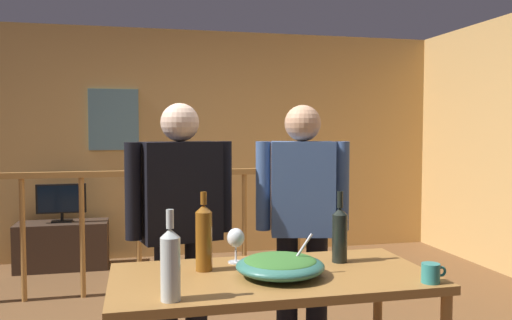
# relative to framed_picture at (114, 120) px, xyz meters

# --- Properties ---
(back_wall) EXTENTS (6.13, 0.10, 2.54)m
(back_wall) POSITION_rel_framed_picture_xyz_m (0.73, 0.06, -0.27)
(back_wall) COLOR tan
(back_wall) RESTS_ON ground_plane
(framed_picture) EXTENTS (0.53, 0.03, 0.66)m
(framed_picture) POSITION_rel_framed_picture_xyz_m (0.00, 0.00, 0.00)
(framed_picture) COLOR slate
(stair_railing) EXTENTS (3.83, 0.10, 1.12)m
(stair_railing) POSITION_rel_framed_picture_xyz_m (0.27, -1.30, -0.84)
(stair_railing) COLOR #9E6B33
(stair_railing) RESTS_ON ground_plane
(tv_console) EXTENTS (0.90, 0.40, 0.48)m
(tv_console) POSITION_rel_framed_picture_xyz_m (-0.51, -0.29, -1.30)
(tv_console) COLOR #38281E
(tv_console) RESTS_ON ground_plane
(flat_screen_tv) EXTENTS (0.48, 0.12, 0.40)m
(flat_screen_tv) POSITION_rel_framed_picture_xyz_m (-0.51, -0.32, -0.82)
(flat_screen_tv) COLOR black
(flat_screen_tv) RESTS_ON tv_console
(serving_table) EXTENTS (1.47, 0.73, 0.76)m
(serving_table) POSITION_rel_framed_picture_xyz_m (0.84, -3.58, -0.85)
(serving_table) COLOR #9E6B33
(serving_table) RESTS_ON ground_plane
(salad_bowl) EXTENTS (0.41, 0.41, 0.21)m
(salad_bowl) POSITION_rel_framed_picture_xyz_m (0.86, -3.62, -0.73)
(salad_bowl) COLOR #337060
(salad_bowl) RESTS_ON serving_table
(wine_glass) EXTENTS (0.09, 0.09, 0.18)m
(wine_glass) POSITION_rel_framed_picture_xyz_m (0.71, -3.34, -0.66)
(wine_glass) COLOR silver
(wine_glass) RESTS_ON serving_table
(wine_bottle_clear) EXTENTS (0.08, 0.08, 0.36)m
(wine_bottle_clear) POSITION_rel_framed_picture_xyz_m (0.35, -3.85, -0.63)
(wine_bottle_clear) COLOR silver
(wine_bottle_clear) RESTS_ON serving_table
(wine_bottle_amber) EXTENTS (0.08, 0.08, 0.38)m
(wine_bottle_amber) POSITION_rel_framed_picture_xyz_m (0.54, -3.45, -0.62)
(wine_bottle_amber) COLOR brown
(wine_bottle_amber) RESTS_ON serving_table
(wine_bottle_dark) EXTENTS (0.08, 0.08, 0.36)m
(wine_bottle_dark) POSITION_rel_framed_picture_xyz_m (1.22, -3.45, -0.63)
(wine_bottle_dark) COLOR black
(wine_bottle_dark) RESTS_ON serving_table
(mug_teal) EXTENTS (0.12, 0.08, 0.09)m
(mug_teal) POSITION_rel_framed_picture_xyz_m (1.48, -3.87, -0.73)
(mug_teal) COLOR teal
(mug_teal) RESTS_ON serving_table
(person_standing_left) EXTENTS (0.62, 0.31, 1.57)m
(person_standing_left) POSITION_rel_framed_picture_xyz_m (0.47, -2.91, -0.60)
(person_standing_left) COLOR black
(person_standing_left) RESTS_ON ground_plane
(person_standing_right) EXTENTS (0.55, 0.30, 1.57)m
(person_standing_right) POSITION_rel_framed_picture_xyz_m (1.20, -2.91, -0.61)
(person_standing_right) COLOR black
(person_standing_right) RESTS_ON ground_plane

